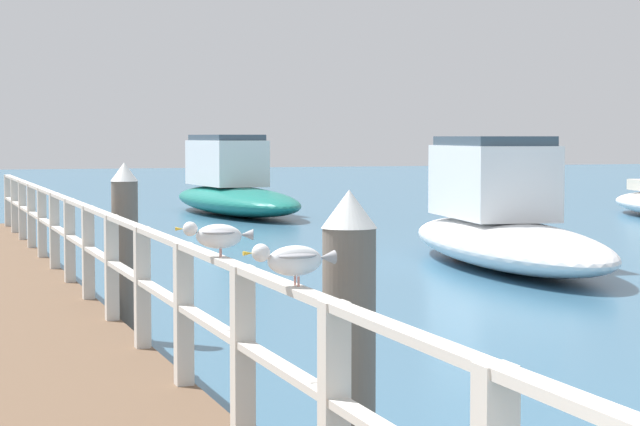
{
  "coord_description": "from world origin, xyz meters",
  "views": [
    {
      "loc": [
        -0.61,
        -1.08,
        2.18
      ],
      "look_at": [
        3.37,
        10.49,
        1.4
      ],
      "focal_mm": 67.29,
      "sensor_mm": 36.0,
      "label": 1
    }
  ],
  "objects_px": {
    "channel_buoy": "(464,210)",
    "dock_piling_near": "(349,370)",
    "dock_piling_far": "(125,251)",
    "seagull_foreground": "(293,259)",
    "boat_6": "(233,188)",
    "seagull_background": "(217,235)",
    "boat_3": "(502,223)"
  },
  "relations": [
    {
      "from": "seagull_foreground",
      "to": "channel_buoy",
      "type": "height_order",
      "value": "seagull_foreground"
    },
    {
      "from": "channel_buoy",
      "to": "dock_piling_near",
      "type": "bearing_deg",
      "value": -117.3
    },
    {
      "from": "channel_buoy",
      "to": "boat_6",
      "type": "bearing_deg",
      "value": 127.59
    },
    {
      "from": "dock_piling_far",
      "to": "seagull_foreground",
      "type": "xyz_separation_m",
      "value": [
        -0.39,
        -7.11,
        0.62
      ]
    },
    {
      "from": "channel_buoy",
      "to": "dock_piling_far",
      "type": "bearing_deg",
      "value": -127.55
    },
    {
      "from": "seagull_background",
      "to": "boat_3",
      "type": "xyz_separation_m",
      "value": [
        7.68,
        10.99,
        -0.86
      ]
    },
    {
      "from": "boat_6",
      "to": "channel_buoy",
      "type": "height_order",
      "value": "boat_6"
    },
    {
      "from": "dock_piling_near",
      "to": "seagull_background",
      "type": "xyz_separation_m",
      "value": [
        -0.39,
        1.26,
        0.62
      ]
    },
    {
      "from": "seagull_foreground",
      "to": "boat_3",
      "type": "bearing_deg",
      "value": -34.2
    },
    {
      "from": "dock_piling_far",
      "to": "channel_buoy",
      "type": "height_order",
      "value": "dock_piling_far"
    },
    {
      "from": "dock_piling_far",
      "to": "boat_6",
      "type": "xyz_separation_m",
      "value": [
        6.38,
        19.71,
        -0.22
      ]
    },
    {
      "from": "dock_piling_near",
      "to": "seagull_foreground",
      "type": "relative_size",
      "value": 4.0
    },
    {
      "from": "seagull_background",
      "to": "dock_piling_near",
      "type": "bearing_deg",
      "value": -143.57
    },
    {
      "from": "dock_piling_far",
      "to": "seagull_foreground",
      "type": "distance_m",
      "value": 7.15
    },
    {
      "from": "dock_piling_far",
      "to": "channel_buoy",
      "type": "xyz_separation_m",
      "value": [
        10.77,
        14.01,
        -0.6
      ]
    },
    {
      "from": "seagull_background",
      "to": "channel_buoy",
      "type": "xyz_separation_m",
      "value": [
        11.16,
        19.6,
        -1.22
      ]
    },
    {
      "from": "channel_buoy",
      "to": "seagull_background",
      "type": "bearing_deg",
      "value": -119.65
    },
    {
      "from": "seagull_background",
      "to": "boat_3",
      "type": "distance_m",
      "value": 13.44
    },
    {
      "from": "seagull_background",
      "to": "boat_6",
      "type": "distance_m",
      "value": 26.21
    },
    {
      "from": "boat_6",
      "to": "seagull_background",
      "type": "bearing_deg",
      "value": -108.82
    },
    {
      "from": "seagull_foreground",
      "to": "dock_piling_far",
      "type": "bearing_deg",
      "value": -5.78
    },
    {
      "from": "dock_piling_near",
      "to": "dock_piling_far",
      "type": "relative_size",
      "value": 1.0
    },
    {
      "from": "seagull_foreground",
      "to": "seagull_background",
      "type": "height_order",
      "value": "same"
    },
    {
      "from": "dock_piling_far",
      "to": "channel_buoy",
      "type": "bearing_deg",
      "value": 52.45
    },
    {
      "from": "dock_piling_near",
      "to": "channel_buoy",
      "type": "bearing_deg",
      "value": 62.7
    },
    {
      "from": "boat_6",
      "to": "boat_3",
      "type": "bearing_deg",
      "value": -90.19
    },
    {
      "from": "seagull_foreground",
      "to": "boat_6",
      "type": "distance_m",
      "value": 27.68
    },
    {
      "from": "dock_piling_far",
      "to": "seagull_foreground",
      "type": "relative_size",
      "value": 4.0
    },
    {
      "from": "dock_piling_far",
      "to": "seagull_background",
      "type": "bearing_deg",
      "value": -93.97
    },
    {
      "from": "dock_piling_near",
      "to": "boat_3",
      "type": "bearing_deg",
      "value": 59.23
    },
    {
      "from": "dock_piling_far",
      "to": "seagull_background",
      "type": "relative_size",
      "value": 4.11
    },
    {
      "from": "dock_piling_near",
      "to": "dock_piling_far",
      "type": "xyz_separation_m",
      "value": [
        0.0,
        6.86,
        0.0
      ]
    }
  ]
}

